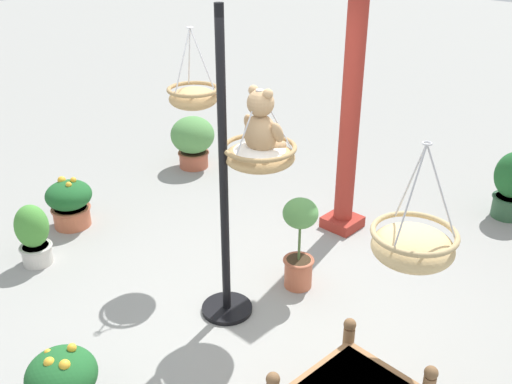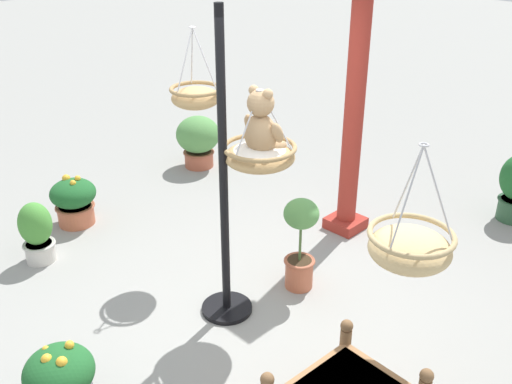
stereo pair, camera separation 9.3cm
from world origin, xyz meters
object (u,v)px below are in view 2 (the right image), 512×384
Objects in this scene: hanging_basket_right_low at (410,247)px; potted_plant_tall_leafy at (60,379)px; display_pole_central at (225,226)px; hanging_basket_with_teddy at (260,155)px; potted_plant_fern_front at (74,200)px; greenhouse_pillar_left at (355,100)px; potted_plant_small_succulent at (198,139)px; teddy_bear at (262,126)px; potted_plant_flowering_red at (300,241)px; hanging_basket_left_high at (196,96)px; potted_plant_bushy_green at (37,232)px.

hanging_basket_right_low is 2.51m from potted_plant_tall_leafy.
display_pole_central is 0.66m from hanging_basket_with_teddy.
potted_plant_fern_front is at bearing -176.26° from hanging_basket_right_low.
potted_plant_tall_leafy is at bearing -87.52° from greenhouse_pillar_left.
potted_plant_small_succulent is at bearing -179.34° from greenhouse_pillar_left.
potted_plant_small_succulent is (-2.74, 1.63, -1.05)m from hanging_basket_with_teddy.
hanging_basket_with_teddy is 1.17× the size of teddy_bear.
potted_plant_tall_leafy is (-0.20, -2.27, -0.22)m from potted_plant_flowering_red.
hanging_basket_left_high is 1.13× the size of potted_plant_bushy_green.
greenhouse_pillar_left reaches higher than potted_plant_fern_front.
potted_plant_fern_front is (-2.49, -0.37, -1.15)m from hanging_basket_with_teddy.
greenhouse_pillar_left reaches higher than display_pole_central.
teddy_bear is 0.85× the size of potted_plant_bushy_green.
potted_plant_small_succulent is at bearing 144.05° from display_pole_central.
hanging_basket_right_low is at bearing -45.85° from greenhouse_pillar_left.
potted_plant_flowering_red is (0.06, 0.44, -1.18)m from teddy_bear.
teddy_bear is 2.67m from potted_plant_bushy_green.
teddy_bear is at bearing -10.58° from hanging_basket_left_high.
hanging_basket_left_high is at bearing -166.98° from potted_plant_flowering_red.
hanging_basket_with_teddy reaches higher than potted_plant_small_succulent.
potted_plant_fern_front is (-2.49, -0.40, -1.39)m from teddy_bear.
potted_plant_tall_leafy is (-0.14, -1.80, -1.17)m from hanging_basket_with_teddy.
potted_plant_small_succulent is (-2.59, 1.88, -0.45)m from display_pole_central.
hanging_basket_right_low is at bearing -5.60° from teddy_bear.
potted_plant_flowering_red reaches higher than potted_plant_small_succulent.
hanging_basket_left_high is at bearing -39.33° from potted_plant_small_succulent.
teddy_bear is 2.87m from potted_plant_fern_front.
hanging_basket_left_high is at bearing 168.08° from hanging_basket_with_teddy.
potted_plant_flowering_red is 1.41× the size of potted_plant_bushy_green.
hanging_basket_right_low is at bearing 3.74° from potted_plant_fern_front.
hanging_basket_with_teddy is 3.35m from potted_plant_small_succulent.
potted_plant_tall_leafy is at bearing -22.45° from potted_plant_bushy_green.
display_pole_central is at bearing -120.96° from hanging_basket_with_teddy.
teddy_bear is 1.26m from potted_plant_flowering_red.
potted_plant_fern_front is at bearing -161.89° from potted_plant_flowering_red.
potted_plant_small_succulent is at bearing 149.29° from hanging_basket_with_teddy.
potted_plant_tall_leafy is at bearing -94.49° from hanging_basket_with_teddy.
display_pole_central reaches higher than hanging_basket_left_high.
hanging_basket_right_low is at bearing 47.13° from potted_plant_tall_leafy.
greenhouse_pillar_left is at bearing 134.15° from hanging_basket_right_low.
potted_plant_flowering_red reaches higher than potted_plant_fern_front.
hanging_basket_left_high reaches higher than potted_plant_fern_front.
potted_plant_bushy_green is (-2.06, -1.01, -1.12)m from hanging_basket_with_teddy.
potted_plant_bushy_green reaches higher than potted_plant_tall_leafy.
potted_plant_flowering_red is at bearing 82.34° from hanging_basket_with_teddy.
hanging_basket_with_teddy is 1.44m from hanging_basket_right_low.
potted_plant_small_succulent is (-0.68, 2.64, 0.07)m from potted_plant_bushy_green.
teddy_bear is at bearing -98.09° from potted_plant_flowering_red.
hanging_basket_right_low is at bearing -4.62° from hanging_basket_with_teddy.
display_pole_central reaches higher than potted_plant_tall_leafy.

